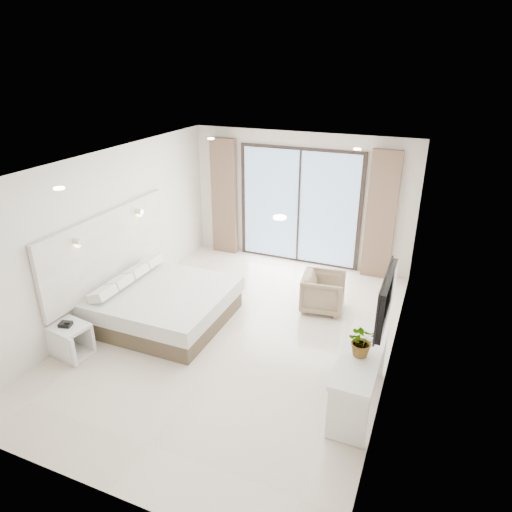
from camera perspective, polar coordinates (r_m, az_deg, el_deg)
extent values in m
plane|color=beige|center=(7.30, -2.34, -9.74)|extent=(6.20, 6.20, 0.00)
cube|color=silver|center=(9.38, 5.52, 7.05)|extent=(4.60, 0.02, 2.70)
cube|color=silver|center=(4.44, -20.21, -15.01)|extent=(4.60, 0.02, 2.70)
cube|color=silver|center=(7.85, -17.96, 2.59)|extent=(0.02, 6.20, 2.70)
cube|color=silver|center=(6.13, 17.40, -3.31)|extent=(0.02, 6.20, 2.70)
cube|color=white|center=(6.24, -2.75, 11.43)|extent=(4.60, 6.20, 0.02)
cube|color=white|center=(7.84, -17.84, 1.00)|extent=(0.08, 3.00, 1.20)
cube|color=black|center=(5.29, 16.08, -5.21)|extent=(0.06, 1.00, 0.58)
cube|color=black|center=(5.29, 15.65, -5.14)|extent=(0.02, 1.04, 0.62)
cube|color=black|center=(9.40, 5.43, 6.12)|extent=(2.56, 0.04, 2.42)
cube|color=#88B2D9|center=(9.37, 5.37, 6.07)|extent=(2.40, 0.01, 2.30)
cube|color=brown|center=(9.88, -3.99, 7.34)|extent=(0.55, 0.14, 2.50)
cube|color=brown|center=(8.96, 15.36, 4.82)|extent=(0.55, 0.14, 2.50)
cylinder|color=white|center=(5.55, -23.40, 7.77)|extent=(0.12, 0.12, 0.02)
cylinder|color=white|center=(4.16, 3.00, 4.82)|extent=(0.12, 0.12, 0.02)
cylinder|color=white|center=(8.40, -5.67, 14.39)|extent=(0.12, 0.12, 0.02)
cylinder|color=white|center=(7.55, 12.54, 12.91)|extent=(0.12, 0.12, 0.02)
cube|color=brown|center=(7.72, -11.31, -6.87)|extent=(1.95, 1.85, 0.31)
cube|color=silver|center=(7.58, -11.47, -5.03)|extent=(2.02, 1.93, 0.25)
cube|color=white|center=(7.44, -18.61, -4.75)|extent=(0.28, 0.39, 0.14)
cube|color=white|center=(7.71, -16.63, -3.43)|extent=(0.28, 0.39, 0.14)
cube|color=white|center=(8.01, -14.77, -2.16)|extent=(0.28, 0.39, 0.14)
cube|color=white|center=(8.31, -13.08, -1.01)|extent=(0.28, 0.39, 0.14)
cube|color=white|center=(7.14, -22.46, -8.21)|extent=(0.60, 0.52, 0.05)
cube|color=white|center=(7.36, -21.92, -11.11)|extent=(0.60, 0.52, 0.05)
cube|color=white|center=(7.14, -23.25, -10.45)|extent=(0.54, 0.13, 0.44)
cube|color=white|center=(7.36, -21.15, -8.99)|extent=(0.54, 0.13, 0.44)
cube|color=black|center=(7.11, -22.72, -7.88)|extent=(0.20, 0.17, 0.06)
cube|color=white|center=(5.73, 13.04, -11.98)|extent=(0.47, 1.50, 0.06)
cube|color=white|center=(5.44, 11.27, -19.23)|extent=(0.45, 0.06, 0.71)
cube|color=white|center=(6.50, 13.84, -11.45)|extent=(0.45, 0.06, 0.71)
imported|color=#33662D|center=(5.59, 13.14, -10.63)|extent=(0.48, 0.50, 0.31)
imported|color=#907C5E|center=(7.88, 8.41, -4.30)|extent=(0.74, 0.78, 0.72)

